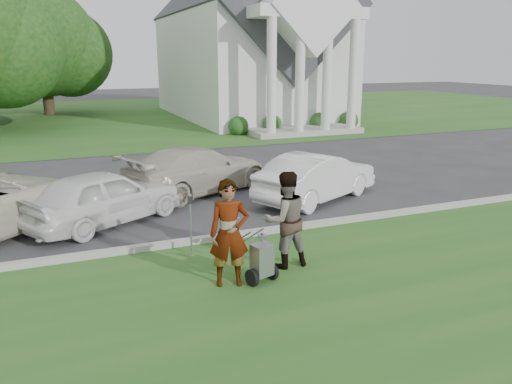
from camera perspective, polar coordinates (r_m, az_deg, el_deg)
ground at (r=11.23m, az=-0.77°, el=-6.14°), size 120.00×120.00×0.00m
grass_strip at (r=8.75m, az=6.58°, el=-12.70°), size 80.00×7.00×0.01m
church_lawn at (r=37.17m, az=-16.25°, el=8.26°), size 80.00×30.00×0.01m
curb at (r=11.68m, az=-1.75°, el=-4.89°), size 80.00×0.18×0.15m
church at (r=35.32m, az=-0.84°, el=18.17°), size 9.19×19.00×24.10m
tree_back at (r=39.74m, az=-23.21°, el=14.91°), size 9.61×7.60×8.89m
striping_cart at (r=9.31m, az=0.64°, el=-7.85°), size 0.74×1.18×1.02m
person_left at (r=9.03m, az=-3.08°, el=-4.84°), size 0.82×0.63×1.98m
person_right at (r=9.86m, az=3.33°, el=-3.23°), size 0.96×0.76×1.94m
parking_meter_near at (r=10.51m, az=-7.49°, el=-2.91°), size 0.10×0.09×1.33m
car_b at (r=13.05m, az=-16.98°, el=-0.52°), size 4.39×3.48×1.40m
car_c at (r=15.53m, az=-6.68°, el=2.54°), size 5.31×3.84×1.43m
car_d at (r=14.70m, az=6.96°, el=1.76°), size 4.47×3.18×1.40m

